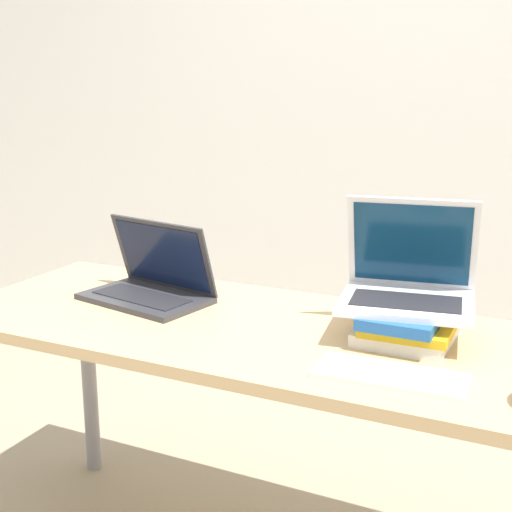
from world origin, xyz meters
TOP-DOWN VIEW (x-y plane):
  - wall_back at (0.00, 1.85)m, footprint 8.00×0.05m
  - desk at (0.00, 0.31)m, footprint 1.58×0.63m
  - laptop_left at (-0.34, 0.38)m, footprint 0.38×0.28m
  - book_stack at (0.39, 0.38)m, footprint 0.22×0.27m
  - laptop_on_books at (0.38, 0.42)m, footprint 0.35×0.30m
  - wireless_keyboard at (0.41, 0.14)m, footprint 0.31×0.14m

SIDE VIEW (x-z plane):
  - desk at x=0.00m, z-range 0.28..1.01m
  - wireless_keyboard at x=0.41m, z-range 0.73..0.74m
  - book_stack at x=0.39m, z-range 0.73..0.81m
  - laptop_left at x=-0.34m, z-range 0.66..0.88m
  - laptop_on_books at x=0.38m, z-range 0.73..0.98m
  - wall_back at x=0.00m, z-range 0.00..2.70m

